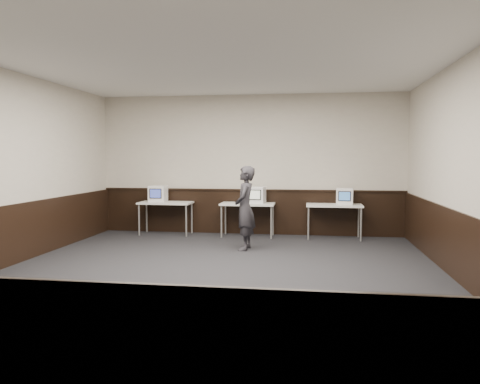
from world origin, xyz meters
name	(u,v)px	position (x,y,z in m)	size (l,w,h in m)	color
floor	(216,277)	(0.00, 0.00, 0.00)	(8.00, 8.00, 0.00)	black
ceiling	(215,58)	(0.00, 0.00, 3.20)	(8.00, 8.00, 0.00)	white
back_wall	(250,165)	(0.00, 4.00, 1.60)	(7.00, 7.00, 0.00)	#BDB5A6
front_wall	(85,186)	(0.00, -4.00, 1.60)	(7.00, 7.00, 0.00)	#BDB5A6
right_wall	(469,170)	(3.50, 0.00, 1.60)	(8.00, 8.00, 0.00)	#BDB5A6
wainscot_back	(250,212)	(0.00, 3.98, 0.50)	(6.98, 0.04, 1.00)	black
wainscot_front	(91,358)	(0.00, -3.98, 0.50)	(6.98, 0.04, 1.00)	black
wainscot_left	(1,238)	(-3.48, 0.00, 0.50)	(0.04, 7.98, 1.00)	black
wainscot_right	(465,251)	(3.48, 0.00, 0.50)	(0.04, 7.98, 1.00)	black
wainscot_rail	(250,190)	(0.00, 3.96, 1.02)	(6.98, 0.06, 0.04)	black
desk_left	(166,205)	(-1.90, 3.60, 0.68)	(1.20, 0.60, 0.75)	silver
desk_center	(248,206)	(0.00, 3.60, 0.68)	(1.20, 0.60, 0.75)	silver
desk_right	(334,208)	(1.90, 3.60, 0.68)	(1.20, 0.60, 0.75)	silver
emac_left	(158,194)	(-2.08, 3.61, 0.94)	(0.38, 0.41, 0.37)	white
emac_center	(257,195)	(0.20, 3.61, 0.94)	(0.41, 0.43, 0.37)	white
emac_right	(345,196)	(2.13, 3.64, 0.93)	(0.39, 0.41, 0.35)	white
person	(245,208)	(0.15, 2.11, 0.80)	(0.59, 0.38, 1.61)	#26242A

